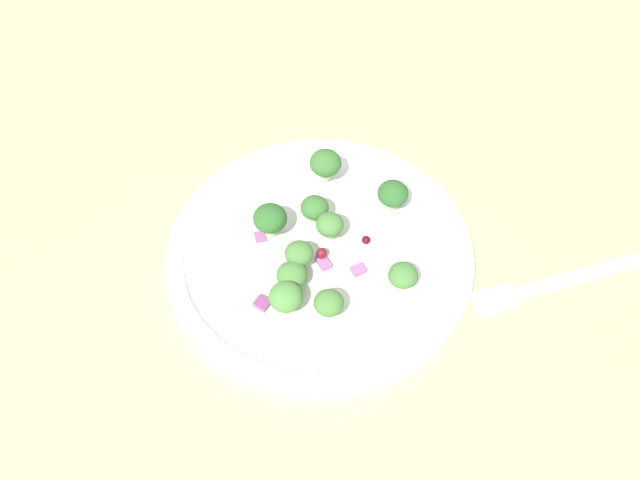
{
  "coord_description": "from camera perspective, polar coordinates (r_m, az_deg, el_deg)",
  "views": [
    {
      "loc": [
        -14.12,
        -33.17,
        52.81
      ],
      "look_at": [
        1.54,
        0.9,
        2.7
      ],
      "focal_mm": 42.9,
      "sensor_mm": 36.0,
      "label": 1
    }
  ],
  "objects": [
    {
      "name": "onion_bit_3",
      "position": [
        0.62,
        2.85,
        -2.22
      ],
      "size": [
        1.13,
        0.98,
        0.31
      ],
      "primitive_type": "cube",
      "rotation": [
        0.0,
        0.0,
        1.62
      ],
      "color": "#A35B93",
      "rests_on": "plate"
    },
    {
      "name": "cranberry_2",
      "position": [
        0.61,
        -3.37,
        -4.22
      ],
      "size": [
        0.8,
        0.8,
        0.8
      ],
      "primitive_type": "sphere",
      "color": "#4C0A14",
      "rests_on": "plate"
    },
    {
      "name": "plate",
      "position": [
        0.64,
        0.0,
        -0.99
      ],
      "size": [
        25.78,
        25.78,
        1.7
      ],
      "color": "white",
      "rests_on": "ground_plane"
    },
    {
      "name": "broccoli_floret_3",
      "position": [
        0.65,
        5.46,
        3.43
      ],
      "size": [
        2.66,
        2.66,
        2.69
      ],
      "color": "#9EC684",
      "rests_on": "plate"
    },
    {
      "name": "onion_bit_2",
      "position": [
        0.61,
        -4.31,
        -4.73
      ],
      "size": [
        1.53,
        1.56,
        0.5
      ],
      "primitive_type": "cube",
      "rotation": [
        0.0,
        0.0,
        0.56
      ],
      "color": "#843D75",
      "rests_on": "plate"
    },
    {
      "name": "cranberry_0",
      "position": [
        0.64,
        3.57,
        -0.19
      ],
      "size": [
        0.72,
        0.72,
        0.72
      ],
      "primitive_type": "sphere",
      "color": "#4C0A14",
      "rests_on": "plate"
    },
    {
      "name": "broccoli_floret_4",
      "position": [
        0.63,
        -3.75,
        1.59
      ],
      "size": [
        2.81,
        2.81,
        2.85
      ],
      "color": "#ADD18E",
      "rests_on": "plate"
    },
    {
      "name": "broccoli_floret_8",
      "position": [
        0.64,
        -0.4,
        2.39
      ],
      "size": [
        2.37,
        2.37,
        2.4
      ],
      "color": "#ADD18E",
      "rests_on": "plate"
    },
    {
      "name": "broccoli_floret_6",
      "position": [
        0.59,
        -2.56,
        -4.3
      ],
      "size": [
        2.67,
        2.67,
        2.7
      ],
      "color": "#8EB77A",
      "rests_on": "plate"
    },
    {
      "name": "dressing_pool",
      "position": [
        0.64,
        0.0,
        -0.75
      ],
      "size": [
        14.95,
        14.95,
        0.2
      ],
      "primitive_type": "cylinder",
      "color": "white",
      "rests_on": "plate"
    },
    {
      "name": "fork",
      "position": [
        0.66,
        17.8,
        -2.83
      ],
      "size": [
        18.68,
        4.09,
        0.5
      ],
      "color": "silver",
      "rests_on": "ground_plane"
    },
    {
      "name": "broccoli_floret_9",
      "position": [
        0.59,
        0.66,
        -4.74
      ],
      "size": [
        2.35,
        2.35,
        2.38
      ],
      "color": "#8EB77A",
      "rests_on": "plate"
    },
    {
      "name": "broccoli_floret_7",
      "position": [
        0.61,
        -2.11,
        -2.67
      ],
      "size": [
        2.46,
        2.46,
        2.49
      ],
      "color": "#ADD18E",
      "rests_on": "plate"
    },
    {
      "name": "broccoli_floret_0",
      "position": [
        0.63,
        0.73,
        1.13
      ],
      "size": [
        2.31,
        2.31,
        2.34
      ],
      "color": "#9EC684",
      "rests_on": "plate"
    },
    {
      "name": "ground_plane",
      "position": [
        0.65,
        -0.91,
        -3.0
      ],
      "size": [
        180.0,
        180.0,
        2.0
      ],
      "primitive_type": "cube",
      "color": "tan"
    },
    {
      "name": "broccoli_floret_5",
      "position": [
        0.67,
        0.41,
        5.73
      ],
      "size": [
        2.8,
        2.8,
        2.83
      ],
      "color": "#9EC684",
      "rests_on": "plate"
    },
    {
      "name": "cranberry_1",
      "position": [
        0.62,
        0.1,
        -0.96
      ],
      "size": [
        0.91,
        0.91,
        0.91
      ],
      "primitive_type": "sphere",
      "color": "maroon",
      "rests_on": "plate"
    },
    {
      "name": "onion_bit_0",
      "position": [
        0.65,
        -4.47,
        0.2
      ],
      "size": [
        1.13,
        1.31,
        0.32
      ],
      "primitive_type": "cube",
      "rotation": [
        0.0,
        0.0,
        1.39
      ],
      "color": "#A35B93",
      "rests_on": "plate"
    },
    {
      "name": "broccoli_floret_2",
      "position": [
        0.61,
        6.21,
        -2.67
      ],
      "size": [
        2.39,
        2.39,
        2.42
      ],
      "color": "#ADD18E",
      "rests_on": "plate"
    },
    {
      "name": "broccoli_floret_1",
      "position": [
        0.61,
        -1.71,
        -0.78
      ],
      "size": [
        2.32,
        2.32,
        2.34
      ],
      "color": "#ADD18E",
      "rests_on": "plate"
    },
    {
      "name": "onion_bit_1",
      "position": [
        0.63,
        0.24,
        -1.68
      ],
      "size": [
        0.93,
        1.44,
        0.44
      ],
      "primitive_type": "cube",
      "rotation": [
        0.0,
        0.0,
        0.07
      ],
      "color": "#A35B93",
      "rests_on": "plate"
    }
  ]
}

